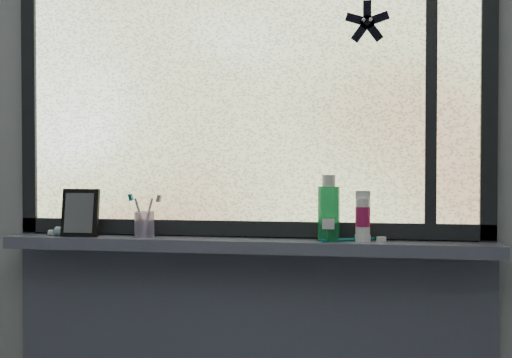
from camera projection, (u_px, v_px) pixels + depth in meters
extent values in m
cube|color=#9EA3A8|center=(246.00, 169.00, 1.93)|extent=(3.00, 0.01, 2.50)
cube|color=#51556C|center=(242.00, 245.00, 1.86)|extent=(1.62, 0.14, 0.04)
cube|color=silver|center=(245.00, 85.00, 1.91)|extent=(1.50, 0.01, 1.00)
cube|color=black|center=(245.00, 228.00, 1.91)|extent=(1.60, 0.03, 0.05)
cube|color=black|center=(30.00, 90.00, 2.02)|extent=(0.05, 0.03, 1.10)
cube|color=black|center=(489.00, 79.00, 1.78)|extent=(0.05, 0.03, 1.10)
cube|color=black|center=(431.00, 81.00, 1.81)|extent=(0.03, 0.03, 1.00)
cube|color=black|center=(80.00, 213.00, 1.93)|extent=(0.13, 0.06, 0.16)
cylinder|color=#A799CB|center=(144.00, 225.00, 1.90)|extent=(0.07, 0.07, 0.09)
cylinder|color=#1B8C4A|center=(329.00, 208.00, 1.81)|extent=(0.09, 0.09, 0.17)
cylinder|color=silver|center=(363.00, 214.00, 1.81)|extent=(0.05, 0.05, 0.11)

